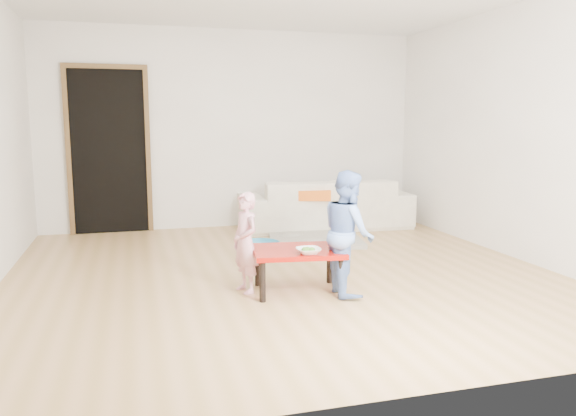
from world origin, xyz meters
name	(u,v)px	position (x,y,z in m)	size (l,w,h in m)	color
floor	(282,273)	(0.00, 0.00, 0.00)	(5.00, 5.00, 0.01)	#AD864A
back_wall	(234,130)	(0.00, 2.50, 1.30)	(5.00, 0.02, 2.60)	white
right_wall	(517,132)	(2.50, 0.00, 1.30)	(0.02, 5.00, 2.60)	white
doorway	(109,152)	(-1.60, 2.48, 1.02)	(1.02, 0.08, 2.11)	brown
sofa	(325,203)	(1.14, 2.05, 0.33)	(2.24, 0.88, 0.66)	white
cushion	(311,194)	(0.86, 1.80, 0.50)	(0.48, 0.43, 0.13)	orange
red_table	(298,270)	(-0.03, -0.60, 0.18)	(0.74, 0.55, 0.37)	#9A0F08
bowl	(309,251)	(0.01, -0.79, 0.39)	(0.19, 0.19, 0.05)	white
broccoli	(309,250)	(0.01, -0.79, 0.40)	(0.12, 0.12, 0.06)	#2D5919
child_pink	(245,243)	(-0.45, -0.48, 0.42)	(0.31, 0.20, 0.84)	pink
child_blue	(348,232)	(0.36, -0.74, 0.51)	(0.50, 0.39, 1.03)	#6792EE
basin	(259,249)	(-0.05, 0.76, 0.07)	(0.44, 0.44, 0.14)	teal
blanket	(315,240)	(0.73, 1.21, 0.03)	(1.06, 0.88, 0.05)	#A7A494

